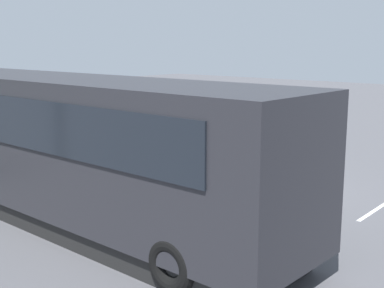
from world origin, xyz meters
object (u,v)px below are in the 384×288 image
spectator_centre (147,158)px  traffic_cone (261,161)px  tour_bus (76,151)px  spectator_left (175,164)px  parked_motorcycle_silver (203,202)px  stunt_motorcycle (214,130)px  spectator_right (119,152)px  spectator_far_left (210,171)px

spectator_centre → traffic_cone: bearing=-99.3°
tour_bus → spectator_left: tour_bus is taller
parked_motorcycle_silver → spectator_left: bearing=-23.7°
spectator_left → stunt_motorcycle: stunt_motorcycle is taller
spectator_centre → stunt_motorcycle: 4.64m
spectator_left → spectator_right: (2.29, -0.14, -0.02)m
spectator_far_left → spectator_centre: bearing=1.6°
spectator_left → traffic_cone: size_ratio=2.68×
spectator_far_left → traffic_cone: 4.52m
spectator_left → parked_motorcycle_silver: bearing=156.3°
parked_motorcycle_silver → spectator_right: bearing=-12.0°
spectator_right → parked_motorcycle_silver: bearing=168.0°
spectator_left → parked_motorcycle_silver: 1.72m
tour_bus → stunt_motorcycle: bearing=-75.6°
spectator_right → traffic_cone: size_ratio=2.62×
spectator_left → traffic_cone: bearing=-85.1°
spectator_left → spectator_centre: size_ratio=1.02×
tour_bus → parked_motorcycle_silver: tour_bus is taller
parked_motorcycle_silver → traffic_cone: (1.88, -5.03, -0.18)m
spectator_far_left → spectator_right: spectator_far_left is taller
tour_bus → parked_motorcycle_silver: (-2.15, -1.82, -1.16)m
spectator_centre → spectator_far_left: bearing=-178.4°
parked_motorcycle_silver → stunt_motorcycle: 6.52m
spectator_right → traffic_cone: 4.69m
tour_bus → traffic_cone: (-0.27, -6.85, -1.34)m
spectator_far_left → stunt_motorcycle: stunt_motorcycle is taller
stunt_motorcycle → traffic_cone: size_ratio=3.10×
spectator_left → stunt_motorcycle: (2.43, -4.51, 0.04)m
spectator_left → parked_motorcycle_silver: (-1.51, 0.66, -0.52)m
spectator_left → spectator_right: size_ratio=1.02×
parked_motorcycle_silver → stunt_motorcycle: stunt_motorcycle is taller
parked_motorcycle_silver → spectator_centre: bearing=-15.8°
parked_motorcycle_silver → stunt_motorcycle: size_ratio=1.05×
traffic_cone → spectator_far_left: bearing=108.4°
spectator_right → spectator_centre: bearing=176.5°
tour_bus → traffic_cone: bearing=-92.2°
spectator_left → stunt_motorcycle: bearing=-61.7°
parked_motorcycle_silver → traffic_cone: parked_motorcycle_silver is taller
parked_motorcycle_silver → spectator_far_left: bearing=-59.5°
stunt_motorcycle → traffic_cone: stunt_motorcycle is taller
parked_motorcycle_silver → stunt_motorcycle: bearing=-52.7°
tour_bus → stunt_motorcycle: tour_bus is taller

